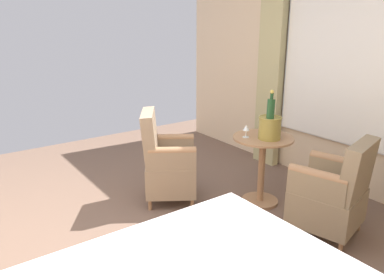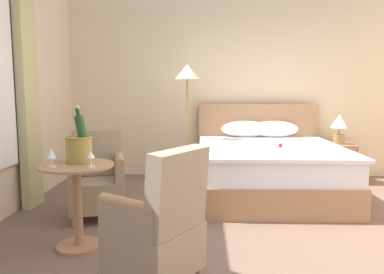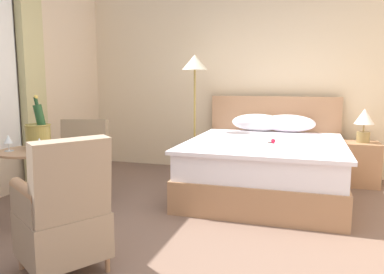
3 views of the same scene
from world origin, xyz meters
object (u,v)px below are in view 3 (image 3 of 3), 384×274
(champagne_bucket, at_px, (38,133))
(wine_glass_near_edge, at_px, (40,143))
(armchair_facing_bed, at_px, (64,216))
(nightstand, at_px, (361,164))
(bedside_lamp, at_px, (364,121))
(floor_lamp_brass, at_px, (195,74))
(armchair_by_window, at_px, (81,167))
(bed, at_px, (266,164))
(side_table_round, at_px, (35,182))
(wine_glass_near_bucket, at_px, (8,140))

(champagne_bucket, distance_m, wine_glass_near_edge, 0.24)
(wine_glass_near_edge, distance_m, armchair_facing_bed, 0.91)
(nightstand, distance_m, bedside_lamp, 0.55)
(wine_glass_near_edge, bearing_deg, floor_lamp_brass, 74.13)
(champagne_bucket, xyz_separation_m, armchair_by_window, (-0.06, 0.72, -0.48))
(nightstand, bearing_deg, floor_lamp_brass, -175.43)
(bed, height_order, champagne_bucket, champagne_bucket)
(champagne_bucket, xyz_separation_m, wine_glass_near_edge, (0.15, -0.17, -0.05))
(bed, distance_m, wine_glass_near_edge, 2.57)
(nightstand, bearing_deg, bedside_lamp, -180.00)
(champagne_bucket, relative_size, armchair_facing_bed, 0.50)
(side_table_round, bearing_deg, armchair_facing_bed, -39.56)
(armchair_facing_bed, bearing_deg, wine_glass_near_edge, 138.70)
(nightstand, xyz_separation_m, bedside_lamp, (-0.00, -0.00, 0.55))
(floor_lamp_brass, bearing_deg, armchair_facing_bed, -91.26)
(bedside_lamp, distance_m, wine_glass_near_edge, 3.86)
(side_table_round, bearing_deg, bedside_lamp, 38.99)
(floor_lamp_brass, xyz_separation_m, armchair_by_window, (-0.89, -1.48, -1.05))
(bed, distance_m, armchair_by_window, 2.16)
(wine_glass_near_bucket, xyz_separation_m, armchair_facing_bed, (0.93, -0.52, -0.41))
(side_table_round, distance_m, champagne_bucket, 0.44)
(bedside_lamp, bearing_deg, side_table_round, -141.01)
(floor_lamp_brass, height_order, armchair_facing_bed, floor_lamp_brass)
(bed, xyz_separation_m, armchair_by_window, (-1.95, -0.93, 0.04))
(wine_glass_near_bucket, relative_size, wine_glass_near_edge, 1.13)
(bedside_lamp, relative_size, armchair_facing_bed, 0.45)
(champagne_bucket, relative_size, wine_glass_near_bucket, 3.35)
(nightstand, xyz_separation_m, wine_glass_near_edge, (-2.89, -2.56, 0.54))
(champagne_bucket, distance_m, wine_glass_near_bucket, 0.25)
(bed, relative_size, wine_glass_near_edge, 16.05)
(floor_lamp_brass, distance_m, armchair_facing_bed, 3.09)
(armchair_by_window, relative_size, armchair_facing_bed, 0.93)
(bedside_lamp, height_order, wine_glass_near_bucket, bedside_lamp)
(bed, height_order, armchair_by_window, bed)
(nightstand, height_order, armchair_by_window, armchair_by_window)
(bed, height_order, wine_glass_near_edge, bed)
(floor_lamp_brass, bearing_deg, armchair_by_window, -120.90)
(wine_glass_near_bucket, bearing_deg, armchair_by_window, 83.43)
(bedside_lamp, xyz_separation_m, champagne_bucket, (-3.04, -2.38, 0.04))
(floor_lamp_brass, xyz_separation_m, wine_glass_near_edge, (-0.68, -2.38, -0.62))
(wine_glass_near_bucket, xyz_separation_m, armchair_by_window, (0.10, 0.91, -0.43))
(bed, distance_m, nightstand, 1.36)
(champagne_bucket, xyz_separation_m, wine_glass_near_bucket, (-0.17, -0.19, -0.04))
(side_table_round, distance_m, wine_glass_near_edge, 0.42)
(floor_lamp_brass, xyz_separation_m, side_table_round, (-0.83, -2.28, -1.01))
(nightstand, height_order, bedside_lamp, bedside_lamp)
(bed, height_order, nightstand, bed)
(wine_glass_near_edge, relative_size, armchair_by_window, 0.14)
(champagne_bucket, distance_m, armchair_facing_bed, 1.14)
(nightstand, bearing_deg, armchair_facing_bed, -126.35)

